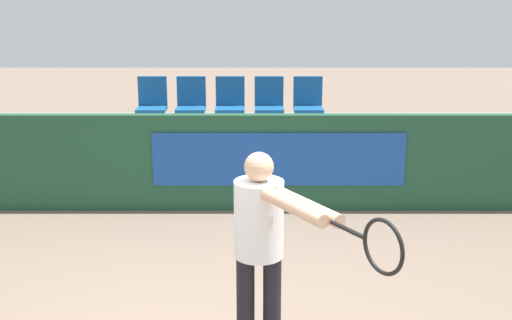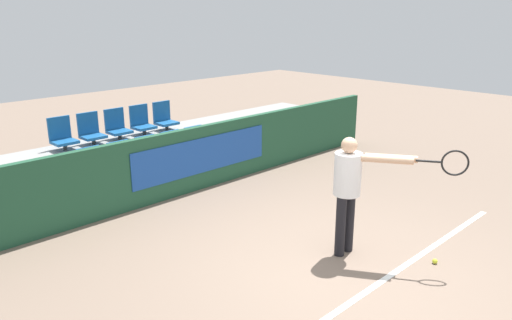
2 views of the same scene
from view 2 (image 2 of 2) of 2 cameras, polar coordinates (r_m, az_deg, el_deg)
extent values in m
plane|color=#7A6656|center=(6.41, 9.96, -12.27)|extent=(30.00, 30.00, 0.00)
cube|color=white|center=(6.18, 13.68, -13.63)|extent=(6.19, 0.08, 0.01)
cube|color=#1E4C33|center=(8.55, -9.55, -0.54)|extent=(10.63, 0.12, 1.14)
cube|color=#19479E|center=(8.83, -6.02, 0.56)|extent=(2.90, 0.02, 0.63)
cube|color=gray|center=(9.14, -11.60, -2.08)|extent=(10.23, 1.04, 0.35)
cube|color=gray|center=(9.94, -14.96, 0.29)|extent=(10.23, 1.04, 0.70)
cylinder|color=#333333|center=(8.61, -17.88, -2.10)|extent=(0.07, 0.07, 0.12)
cube|color=#195693|center=(8.59, -17.93, -1.57)|extent=(0.40, 0.37, 0.05)
cube|color=#195693|center=(8.66, -18.56, 0.11)|extent=(0.40, 0.04, 0.41)
cylinder|color=#333333|center=(8.85, -14.79, -1.34)|extent=(0.07, 0.07, 0.12)
cube|color=#195693|center=(8.82, -14.83, -0.82)|extent=(0.40, 0.37, 0.05)
cube|color=#195693|center=(8.90, -15.47, 0.82)|extent=(0.40, 0.04, 0.41)
cylinder|color=#333333|center=(9.11, -11.87, -0.61)|extent=(0.07, 0.07, 0.12)
cube|color=#195693|center=(9.09, -11.90, -0.10)|extent=(0.40, 0.37, 0.05)
cube|color=#195693|center=(9.16, -12.55, 1.48)|extent=(0.40, 0.04, 0.41)
cylinder|color=#333333|center=(9.40, -9.12, 0.08)|extent=(0.07, 0.07, 0.12)
cube|color=#195693|center=(9.37, -9.15, 0.58)|extent=(0.40, 0.37, 0.05)
cube|color=#195693|center=(9.44, -9.79, 2.10)|extent=(0.40, 0.04, 0.41)
cylinder|color=#333333|center=(9.70, -6.54, 0.73)|extent=(0.07, 0.07, 0.12)
cube|color=#195693|center=(9.68, -6.56, 1.21)|extent=(0.40, 0.37, 0.05)
cube|color=#195693|center=(9.75, -7.20, 2.69)|extent=(0.40, 0.04, 0.41)
cylinder|color=#333333|center=(9.42, -20.97, 1.43)|extent=(0.07, 0.07, 0.12)
cube|color=#195693|center=(9.40, -21.03, 1.93)|extent=(0.40, 0.37, 0.05)
cube|color=#195693|center=(9.50, -21.58, 3.43)|extent=(0.40, 0.04, 0.41)
cylinder|color=#333333|center=(9.64, -18.07, 2.05)|extent=(0.07, 0.07, 0.12)
cube|color=#195693|center=(9.62, -18.11, 2.54)|extent=(0.40, 0.37, 0.05)
cube|color=#195693|center=(9.71, -18.67, 4.00)|extent=(0.40, 0.04, 0.41)
cylinder|color=#333333|center=(9.88, -15.29, 2.64)|extent=(0.07, 0.07, 0.12)
cube|color=#195693|center=(9.86, -15.33, 3.12)|extent=(0.40, 0.37, 0.05)
cube|color=#195693|center=(9.95, -15.90, 4.54)|extent=(0.40, 0.04, 0.41)
cylinder|color=#333333|center=(10.15, -12.65, 3.19)|extent=(0.07, 0.07, 0.12)
cube|color=#195693|center=(10.13, -12.68, 3.66)|extent=(0.40, 0.37, 0.05)
cube|color=#195693|center=(10.22, -13.26, 5.05)|extent=(0.40, 0.04, 0.41)
cylinder|color=#333333|center=(10.43, -10.15, 3.71)|extent=(0.07, 0.07, 0.12)
cube|color=#195693|center=(10.41, -10.17, 4.16)|extent=(0.40, 0.37, 0.05)
cube|color=#195693|center=(10.50, -10.75, 5.51)|extent=(0.40, 0.04, 0.41)
cylinder|color=black|center=(6.57, 9.63, -7.45)|extent=(0.13, 0.13, 0.82)
cylinder|color=black|center=(6.72, 10.60, -6.96)|extent=(0.13, 0.13, 0.82)
cylinder|color=white|center=(6.40, 10.43, -1.59)|extent=(0.35, 0.35, 0.55)
sphere|color=tan|center=(6.29, 10.61, 1.67)|extent=(0.20, 0.20, 0.20)
cylinder|color=tan|center=(6.29, 14.73, 0.05)|extent=(0.41, 0.58, 0.09)
cylinder|color=tan|center=(6.37, 15.18, 0.23)|extent=(0.41, 0.58, 0.09)
cylinder|color=black|center=(6.37, 19.13, -0.14)|extent=(0.18, 0.27, 0.03)
torus|color=black|center=(6.41, 21.79, -0.32)|extent=(0.19, 0.29, 0.32)
sphere|color=#CCDB33|center=(6.83, 19.77, -10.82)|extent=(0.07, 0.07, 0.07)
camera|label=1|loc=(5.14, 59.31, 5.73)|focal=50.00mm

